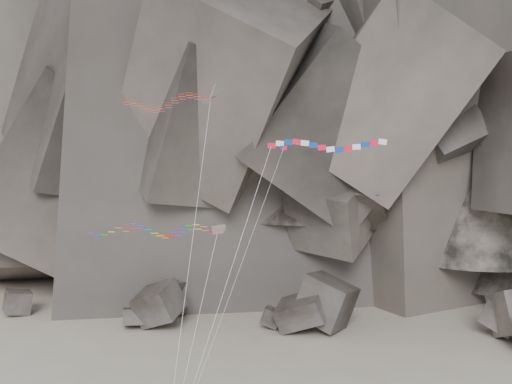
% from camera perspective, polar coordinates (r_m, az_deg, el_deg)
% --- Properties ---
extents(headland, '(110.00, 70.00, 84.00)m').
position_cam_1_polar(headland, '(125.23, 4.75, 11.74)').
color(headland, '#5C534B').
rests_on(headland, ground).
extents(boulder_field, '(77.84, 17.44, 8.63)m').
position_cam_1_polar(boulder_field, '(92.12, 2.85, -10.45)').
color(boulder_field, '#47423F').
rests_on(boulder_field, ground).
extents(delta_kite, '(10.09, 16.06, 29.83)m').
position_cam_1_polar(delta_kite, '(60.87, -8.36, 7.92)').
color(delta_kite, red).
rests_on(delta_kite, ground).
extents(banner_kite, '(15.48, 14.91, 24.70)m').
position_cam_1_polar(banner_kite, '(55.87, 6.18, 4.02)').
color(banner_kite, red).
rests_on(banner_kite, ground).
extents(parafoil_kite, '(12.63, 11.32, 17.37)m').
position_cam_1_polar(parafoil_kite, '(56.54, -9.50, -3.35)').
color(parafoil_kite, gold).
rests_on(parafoil_kite, ground).
extents(pennant_kite, '(6.95, 13.59, 24.08)m').
position_cam_1_polar(pennant_kite, '(53.45, 0.26, -2.07)').
color(pennant_kite, red).
rests_on(pennant_kite, ground).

